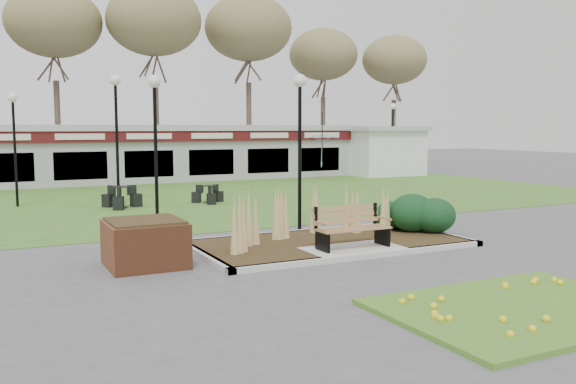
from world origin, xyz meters
name	(u,v)px	position (x,y,z in m)	size (l,w,h in m)	color
ground	(357,255)	(0.00, 0.00, 0.00)	(100.00, 100.00, 0.00)	#515154
lawn	(190,198)	(0.00, 12.00, 0.01)	(34.00, 16.00, 0.02)	#396921
flower_bed	(522,307)	(0.00, -4.60, 0.07)	(4.20, 3.00, 0.16)	#3E6E1F
planting_bed	(370,225)	(1.27, 1.35, 0.37)	(6.75, 3.40, 1.27)	#312313
park_bench	(351,227)	(0.00, 0.25, 0.59)	(1.70, 0.66, 0.93)	#8D5C3F
brick_planter	(145,243)	(-4.40, 1.00, 0.48)	(1.50, 1.50, 0.95)	brown
food_pavilion	(142,153)	(0.00, 19.96, 1.48)	(24.60, 3.40, 2.90)	#98989B
service_hut	(383,150)	(13.50, 18.00, 1.45)	(4.40, 3.40, 2.83)	white
tree_backdrop	(109,36)	(0.00, 28.00, 8.36)	(47.24, 5.24, 10.36)	#47382B
lamp_post_near_left	(300,117)	(0.29, 3.25, 3.04)	(0.35, 0.35, 4.17)	black
lamp_post_near_right	(155,118)	(-3.09, 5.12, 3.04)	(0.35, 0.35, 4.17)	black
lamp_post_mid_left	(14,124)	(-6.24, 12.09, 2.89)	(0.33, 0.33, 3.96)	black
lamp_post_mid_right	(116,111)	(-2.95, 11.10, 3.37)	(0.38, 0.38, 4.62)	black
lamp_post_far_right	(393,123)	(13.40, 17.00, 3.00)	(0.34, 0.34, 4.12)	black
bistro_set_c	(121,201)	(-3.06, 10.11, 0.27)	(1.31, 1.38, 0.74)	black
bistro_set_d	(209,197)	(0.09, 10.07, 0.23)	(1.20, 1.12, 0.65)	black
patio_umbrella	(322,150)	(8.79, 16.92, 1.57)	(2.05, 2.09, 2.47)	black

